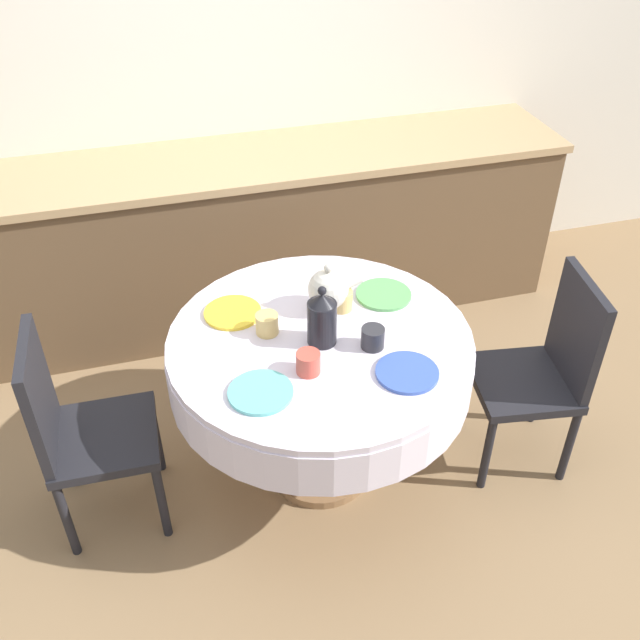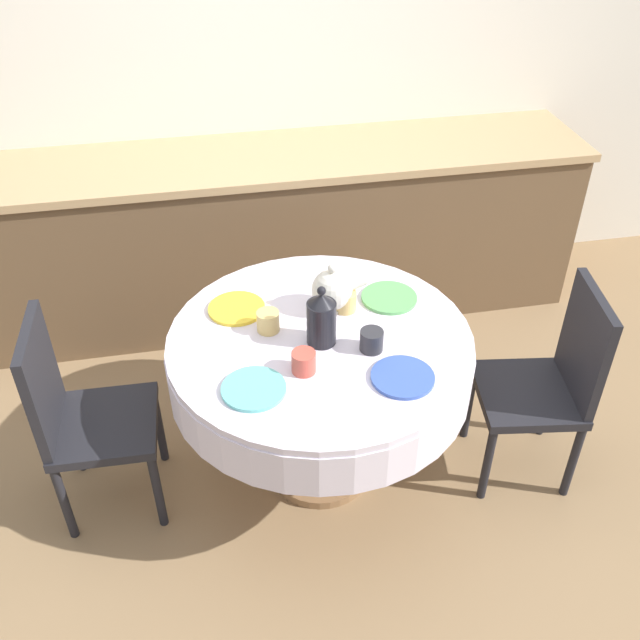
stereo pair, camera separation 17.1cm
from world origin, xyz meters
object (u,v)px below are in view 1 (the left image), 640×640
Objects in this scene: chair_right at (79,427)px; coffee_carafe at (323,319)px; chair_left at (544,367)px; teapot at (329,289)px.

coffee_carafe is at bearing 88.35° from chair_right.
chair_left is at bearing -6.77° from coffee_carafe.
coffee_carafe is (-0.91, 0.11, 0.35)m from chair_left.
chair_right is at bearing -172.06° from teapot.
chair_left is 1.85m from chair_right.
teapot is at bearing 68.40° from coffee_carafe.
chair_right is (-1.85, 0.16, 0.00)m from chair_left.
teapot is (-0.84, 0.30, 0.34)m from chair_left.
teapot is (0.08, 0.19, -0.01)m from coffee_carafe.
chair_left is at bearing 86.62° from chair_right.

